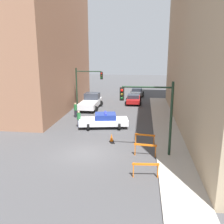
# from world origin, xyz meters

# --- Properties ---
(ground_plane) EXTENTS (120.00, 120.00, 0.00)m
(ground_plane) POSITION_xyz_m (0.00, 0.00, 0.00)
(ground_plane) COLOR #424244
(sidewalk_right) EXTENTS (2.40, 44.00, 0.12)m
(sidewalk_right) POSITION_xyz_m (6.20, 0.00, 0.06)
(sidewalk_right) COLOR #B2ADA3
(sidewalk_right) RESTS_ON ground_plane
(building_corner_left) EXTENTS (14.00, 20.00, 23.88)m
(building_corner_left) POSITION_xyz_m (-12.00, 14.00, 11.94)
(building_corner_left) COLOR #93664C
(building_corner_left) RESTS_ON ground_plane
(traffic_light_near) EXTENTS (3.64, 0.35, 5.20)m
(traffic_light_near) POSITION_xyz_m (4.73, 0.23, 3.53)
(traffic_light_near) COLOR black
(traffic_light_near) RESTS_ON sidewalk_right
(traffic_light_far) EXTENTS (3.44, 0.35, 5.20)m
(traffic_light_far) POSITION_xyz_m (-3.30, 13.74, 3.40)
(traffic_light_far) COLOR black
(traffic_light_far) RESTS_ON ground_plane
(police_car) EXTENTS (4.95, 2.87, 1.52)m
(police_car) POSITION_xyz_m (0.26, 6.35, 0.72)
(police_car) COLOR white
(police_car) RESTS_ON ground_plane
(white_truck) EXTENTS (2.70, 5.43, 1.90)m
(white_truck) POSITION_xyz_m (-2.71, 14.20, 0.91)
(white_truck) COLOR silver
(white_truck) RESTS_ON ground_plane
(parked_car_near) EXTENTS (2.32, 4.33, 1.31)m
(parked_car_near) POSITION_xyz_m (2.59, 17.96, 0.67)
(parked_car_near) COLOR maroon
(parked_car_near) RESTS_ON ground_plane
(parked_car_mid) EXTENTS (2.28, 4.30, 1.31)m
(parked_car_mid) POSITION_xyz_m (2.92, 24.21, 0.67)
(parked_car_mid) COLOR #474C51
(parked_car_mid) RESTS_ON ground_plane
(pedestrian_crossing) EXTENTS (0.46, 0.46, 1.66)m
(pedestrian_crossing) POSITION_xyz_m (-2.18, 6.09, 0.86)
(pedestrian_crossing) COLOR #474C66
(pedestrian_crossing) RESTS_ON ground_plane
(pedestrian_corner) EXTENTS (0.50, 0.50, 1.66)m
(pedestrian_corner) POSITION_xyz_m (-3.51, 9.74, 0.86)
(pedestrian_corner) COLOR black
(pedestrian_corner) RESTS_ON ground_plane
(barrier_front) EXTENTS (1.60, 0.29, 0.90)m
(barrier_front) POSITION_xyz_m (4.22, -3.03, 0.62)
(barrier_front) COLOR orange
(barrier_front) RESTS_ON ground_plane
(barrier_mid) EXTENTS (1.60, 0.30, 0.90)m
(barrier_mid) POSITION_xyz_m (4.21, 0.07, 0.62)
(barrier_mid) COLOR orange
(barrier_mid) RESTS_ON ground_plane
(barrier_back) EXTENTS (1.59, 0.34, 0.90)m
(barrier_back) POSITION_xyz_m (4.19, 2.22, 0.62)
(barrier_back) COLOR orange
(barrier_back) RESTS_ON ground_plane
(traffic_cone) EXTENTS (0.36, 0.36, 0.66)m
(traffic_cone) POSITION_xyz_m (1.46, 2.65, 0.32)
(traffic_cone) COLOR black
(traffic_cone) RESTS_ON ground_plane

